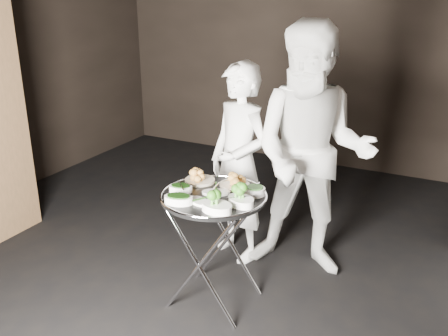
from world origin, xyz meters
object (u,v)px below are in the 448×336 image
at_px(waiter_left, 239,164).
at_px(waiter_right, 312,154).
at_px(tray_stand, 214,244).
at_px(serving_tray, 214,196).

distance_m(waiter_left, waiter_right, 0.59).
bearing_deg(waiter_right, tray_stand, -130.46).
relative_size(tray_stand, waiter_right, 0.42).
bearing_deg(waiter_left, serving_tray, -54.47).
relative_size(waiter_left, waiter_right, 0.84).
xyz_separation_m(tray_stand, waiter_left, (-0.13, 0.67, 0.34)).
height_order(tray_stand, waiter_left, waiter_left).
height_order(serving_tray, waiter_left, waiter_left).
relative_size(tray_stand, waiter_left, 0.50).
xyz_separation_m(tray_stand, serving_tray, (-0.00, 0.00, 0.36)).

